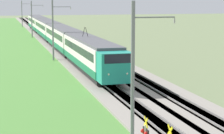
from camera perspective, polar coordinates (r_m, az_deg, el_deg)
name	(u,v)px	position (r m, az deg, el deg)	size (l,w,h in m)	color
ballast_main	(65,53)	(65.88, -6.11, 1.85)	(240.00, 4.40, 0.30)	gray
ballast_adjacent	(90,52)	(66.57, -2.83, 1.97)	(240.00, 4.40, 0.30)	gray
track_main	(65,53)	(65.88, -6.11, 1.86)	(240.00, 1.57, 0.45)	#4C4238
track_adjacent	(90,52)	(66.57, -2.83, 1.97)	(240.00, 1.57, 0.45)	#4C4238
grass_verge	(23,55)	(65.25, -11.51, 1.57)	(240.00, 8.37, 0.12)	#4C8438
passenger_train	(54,32)	(78.36, -7.58, 4.56)	(84.08, 3.01, 4.98)	teal
catenary_mast_near	(134,73)	(24.05, 2.87, -0.76)	(0.22, 2.56, 8.15)	slate
catenary_mast_mid	(53,30)	(58.02, -7.67, 4.84)	(0.22, 2.56, 8.05)	slate
catenary_mast_far	(32,19)	(92.65, -10.40, 6.19)	(0.22, 2.56, 7.71)	slate
catenary_mast_distant	(22,14)	(127.40, -11.65, 6.85)	(0.22, 2.56, 7.57)	slate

